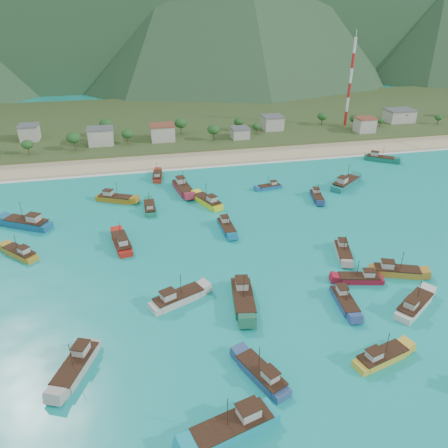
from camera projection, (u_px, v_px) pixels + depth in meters
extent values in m
plane|color=#0D9986|center=(242.00, 272.00, 97.01)|extent=(600.00, 600.00, 0.00)
cube|color=beige|center=(189.00, 160.00, 165.61)|extent=(400.00, 18.00, 1.20)
cube|color=#385123|center=(171.00, 121.00, 218.59)|extent=(400.00, 110.00, 2.40)
cube|color=white|center=(193.00, 168.00, 157.36)|extent=(400.00, 2.50, 0.08)
cube|color=beige|center=(30.00, 133.00, 182.05)|extent=(7.32, 8.00, 5.93)
cube|color=beige|center=(101.00, 137.00, 176.17)|extent=(9.78, 7.59, 6.40)
cube|color=beige|center=(162.00, 133.00, 181.41)|extent=(9.59, 8.00, 6.20)
cube|color=beige|center=(240.00, 133.00, 184.97)|extent=(7.03, 7.09, 4.07)
cube|color=beige|center=(272.00, 123.00, 197.05)|extent=(8.54, 8.23, 5.75)
cube|color=beige|center=(365.00, 125.00, 193.33)|extent=(7.73, 6.88, 5.88)
cube|color=beige|center=(399.00, 116.00, 209.80)|extent=(12.75, 9.12, 5.46)
cylinder|color=red|center=(346.00, 118.00, 203.81)|extent=(1.20, 1.20, 6.36)
cylinder|color=white|center=(347.00, 105.00, 200.91)|extent=(1.20, 1.20, 6.36)
cylinder|color=red|center=(349.00, 90.00, 198.01)|extent=(1.20, 1.20, 6.36)
cylinder|color=white|center=(351.00, 76.00, 195.11)|extent=(1.20, 1.20, 6.36)
cylinder|color=red|center=(353.00, 61.00, 192.20)|extent=(1.20, 1.20, 6.36)
cylinder|color=white|center=(355.00, 45.00, 189.30)|extent=(1.20, 1.20, 6.36)
cube|color=#B57418|center=(116.00, 199.00, 130.99)|extent=(11.46, 7.87, 2.03)
cube|color=beige|center=(108.00, 193.00, 130.63)|extent=(3.18, 2.95, 1.65)
cylinder|color=#382114|center=(116.00, 189.00, 129.36)|extent=(0.12, 0.12, 4.56)
cube|color=yellow|center=(207.00, 202.00, 129.12)|extent=(7.52, 11.86, 2.08)
cube|color=beige|center=(212.00, 199.00, 126.56)|extent=(2.93, 3.21, 1.69)
cylinder|color=#382114|center=(206.00, 191.00, 128.05)|extent=(0.12, 0.12, 4.68)
cube|color=#136B55|center=(380.00, 159.00, 164.04)|extent=(10.80, 9.29, 2.01)
cube|color=beige|center=(375.00, 154.00, 164.05)|extent=(3.23, 3.14, 1.64)
cylinder|color=#382114|center=(383.00, 151.00, 162.32)|extent=(0.12, 0.12, 4.53)
cube|color=#1A726D|center=(346.00, 184.00, 141.37)|extent=(12.75, 10.95, 2.38)
cube|color=beige|center=(343.00, 180.00, 138.58)|extent=(3.81, 3.70, 1.93)
cylinder|color=#382114|center=(348.00, 172.00, 140.11)|extent=(0.12, 0.12, 5.35)
cube|color=#165985|center=(27.00, 224.00, 116.06)|extent=(13.26, 9.91, 2.38)
cube|color=beige|center=(33.00, 218.00, 114.36)|extent=(3.78, 3.57, 1.93)
cylinder|color=#382114|center=(21.00, 211.00, 114.49)|extent=(0.12, 0.12, 5.35)
cube|color=maroon|center=(359.00, 280.00, 93.52)|extent=(9.99, 5.05, 1.74)
cube|color=beige|center=(369.00, 274.00, 92.76)|extent=(2.54, 2.23, 1.42)
cylinder|color=#382114|center=(358.00, 268.00, 92.24)|extent=(0.12, 0.12, 3.93)
cube|color=#314C7C|center=(261.00, 375.00, 69.62)|extent=(6.90, 10.95, 1.92)
cube|color=beige|center=(270.00, 375.00, 67.25)|extent=(2.70, 2.96, 1.56)
cylinder|color=#382114|center=(259.00, 358.00, 68.63)|extent=(0.12, 0.12, 4.32)
cube|color=maroon|center=(183.00, 189.00, 137.55)|extent=(5.59, 13.13, 2.31)
cube|color=beige|center=(181.00, 180.00, 138.75)|extent=(2.73, 3.20, 1.88)
cylinder|color=#382114|center=(183.00, 179.00, 135.23)|extent=(0.12, 0.12, 5.20)
cube|color=#BC7C26|center=(397.00, 272.00, 95.81)|extent=(11.19, 6.81, 1.96)
cube|color=beige|center=(388.00, 265.00, 95.29)|extent=(2.99, 2.71, 1.59)
cylinder|color=#382114|center=(402.00, 260.00, 94.28)|extent=(0.12, 0.12, 4.40)
cube|color=#129CAD|center=(232.00, 429.00, 60.54)|extent=(13.35, 7.00, 2.33)
cube|color=beige|center=(249.00, 411.00, 60.66)|extent=(3.42, 3.03, 1.89)
cylinder|color=#382114|center=(228.00, 412.00, 58.51)|extent=(0.12, 0.12, 5.24)
cube|color=#1D6345|center=(243.00, 300.00, 86.63)|extent=(5.69, 13.29, 2.34)
cube|color=beige|center=(242.00, 284.00, 88.00)|extent=(2.77, 3.24, 1.90)
cylinder|color=#382114|center=(244.00, 286.00, 84.25)|extent=(0.12, 0.12, 5.26)
cube|color=#ABA69D|center=(76.00, 368.00, 70.83)|extent=(7.66, 11.79, 2.07)
cube|color=beige|center=(81.00, 349.00, 72.01)|extent=(2.95, 3.21, 1.68)
cylinder|color=#382114|center=(71.00, 355.00, 68.73)|extent=(0.12, 0.12, 4.66)
cube|color=navy|center=(345.00, 303.00, 86.34)|extent=(3.89, 10.07, 1.79)
cube|color=beige|center=(342.00, 290.00, 87.38)|extent=(2.02, 2.41, 1.45)
cylinder|color=#382114|center=(348.00, 292.00, 84.52)|extent=(0.12, 0.12, 4.02)
cube|color=red|center=(122.00, 244.00, 107.03)|extent=(5.23, 11.64, 2.04)
cube|color=beige|center=(123.00, 241.00, 104.30)|extent=(2.47, 2.87, 1.66)
cylinder|color=#382114|center=(120.00, 231.00, 106.04)|extent=(0.12, 0.12, 4.60)
cube|color=beige|center=(179.00, 299.00, 87.17)|extent=(11.77, 7.61, 2.07)
cube|color=beige|center=(168.00, 295.00, 85.10)|extent=(3.20, 2.94, 1.68)
cylinder|color=#382114|center=(181.00, 284.00, 85.98)|extent=(0.12, 0.12, 4.65)
cube|color=#ABA19A|center=(343.00, 253.00, 103.32)|extent=(5.72, 10.35, 1.80)
cube|color=beige|center=(342.00, 243.00, 104.38)|extent=(2.40, 2.69, 1.47)
cylinder|color=#382114|center=(345.00, 243.00, 101.49)|extent=(0.12, 0.12, 4.06)
cube|color=#1D5B93|center=(269.00, 188.00, 139.99)|extent=(8.27, 3.70, 1.45)
cube|color=beige|center=(274.00, 183.00, 139.94)|extent=(2.04, 1.75, 1.18)
cylinder|color=#382114|center=(268.00, 181.00, 138.75)|extent=(0.12, 0.12, 3.27)
cube|color=navy|center=(317.00, 197.00, 132.62)|extent=(4.56, 9.51, 1.66)
cube|color=beige|center=(316.00, 191.00, 133.60)|extent=(2.07, 2.38, 1.35)
cylinder|color=#382114|center=(318.00, 190.00, 130.92)|extent=(0.12, 0.12, 3.74)
cube|color=#106995|center=(227.00, 228.00, 114.53)|extent=(3.22, 10.06, 1.82)
cube|color=beige|center=(225.00, 219.00, 115.54)|extent=(1.89, 2.32, 1.48)
cylinder|color=#382114|center=(227.00, 219.00, 112.69)|extent=(0.12, 0.12, 4.09)
cube|color=gold|center=(382.00, 358.00, 72.95)|extent=(10.61, 5.54, 1.85)
cube|color=beige|center=(374.00, 355.00, 71.33)|extent=(2.72, 2.40, 1.50)
cylinder|color=#382114|center=(388.00, 343.00, 71.82)|extent=(0.12, 0.12, 4.16)
cube|color=#167755|center=(150.00, 209.00, 125.43)|extent=(2.93, 9.72, 1.76)
cube|color=beige|center=(150.00, 206.00, 122.97)|extent=(1.79, 2.22, 1.43)
cylinder|color=#382114|center=(149.00, 199.00, 124.60)|extent=(0.12, 0.12, 3.97)
cube|color=silver|center=(414.00, 306.00, 85.22)|extent=(11.14, 8.93, 2.03)
cube|color=beige|center=(411.00, 304.00, 82.91)|extent=(3.25, 3.11, 1.65)
cylinder|color=#382114|center=(419.00, 291.00, 84.12)|extent=(0.12, 0.12, 4.57)
cube|color=#AE8322|center=(20.00, 254.00, 102.95)|extent=(9.15, 9.40, 1.84)
cube|color=beige|center=(24.00, 250.00, 101.17)|extent=(2.93, 2.95, 1.50)
cylinder|color=#382114|center=(16.00, 242.00, 101.87)|extent=(0.12, 0.12, 4.14)
cube|color=maroon|center=(158.00, 177.00, 148.03)|extent=(3.99, 9.86, 1.74)
cube|color=beige|center=(157.00, 175.00, 145.58)|extent=(2.01, 2.38, 1.42)
cylinder|color=#382114|center=(157.00, 168.00, 147.22)|extent=(0.12, 0.12, 3.92)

